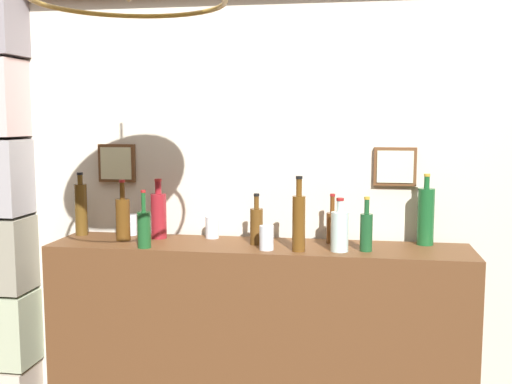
# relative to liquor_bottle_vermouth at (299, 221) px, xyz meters

# --- Properties ---
(panelled_rear_partition) EXTENTS (3.43, 0.15, 2.42)m
(panelled_rear_partition) POSITION_rel_liquor_bottle_vermouth_xyz_m (-0.20, 0.37, 0.05)
(panelled_rear_partition) COLOR beige
(panelled_rear_partition) RESTS_ON ground
(bar_shelf_unit) EXTENTS (1.92, 0.38, 1.10)m
(bar_shelf_unit) POSITION_rel_liquor_bottle_vermouth_xyz_m (-0.20, 0.10, -0.68)
(bar_shelf_unit) COLOR brown
(bar_shelf_unit) RESTS_ON ground
(liquor_bottle_vermouth) EXTENTS (0.06, 0.06, 0.33)m
(liquor_bottle_vermouth) POSITION_rel_liquor_bottle_vermouth_xyz_m (0.00, 0.00, 0.00)
(liquor_bottle_vermouth) COLOR #5C3913
(liquor_bottle_vermouth) RESTS_ON bar_shelf_unit
(liquor_bottle_vodka) EXTENTS (0.08, 0.08, 0.23)m
(liquor_bottle_vodka) POSITION_rel_liquor_bottle_vermouth_xyz_m (0.18, 0.03, -0.04)
(liquor_bottle_vodka) COLOR silver
(liquor_bottle_vodka) RESTS_ON bar_shelf_unit
(liquor_bottle_port) EXTENTS (0.06, 0.06, 0.31)m
(liquor_bottle_port) POSITION_rel_liquor_bottle_vermouth_xyz_m (-1.10, 0.20, 0.00)
(liquor_bottle_port) COLOR #573B15
(liquor_bottle_port) RESTS_ON bar_shelf_unit
(liquor_bottle_amaro) EXTENTS (0.05, 0.05, 0.23)m
(liquor_bottle_amaro) POSITION_rel_liquor_bottle_vermouth_xyz_m (0.14, 0.20, -0.05)
(liquor_bottle_amaro) COLOR #5D3314
(liquor_bottle_amaro) RESTS_ON bar_shelf_unit
(liquor_bottle_rye) EXTENTS (0.06, 0.06, 0.24)m
(liquor_bottle_rye) POSITION_rel_liquor_bottle_vermouth_xyz_m (-0.20, 0.12, -0.04)
(liquor_bottle_rye) COLOR #573815
(liquor_bottle_rye) RESTS_ON bar_shelf_unit
(liquor_bottle_gin) EXTENTS (0.07, 0.07, 0.29)m
(liquor_bottle_gin) POSITION_rel_liquor_bottle_vermouth_xyz_m (-0.84, 0.11, -0.03)
(liquor_bottle_gin) COLOR #573512
(liquor_bottle_gin) RESTS_ON bar_shelf_unit
(liquor_bottle_mezcal) EXTENTS (0.08, 0.08, 0.33)m
(liquor_bottle_mezcal) POSITION_rel_liquor_bottle_vermouth_xyz_m (0.56, 0.23, 0.00)
(liquor_bottle_mezcal) COLOR #195426
(liquor_bottle_mezcal) RESTS_ON bar_shelf_unit
(liquor_bottle_scotch) EXTENTS (0.08, 0.08, 0.29)m
(liquor_bottle_scotch) POSITION_rel_liquor_bottle_vermouth_xyz_m (-0.69, 0.18, -0.02)
(liquor_bottle_scotch) COLOR maroon
(liquor_bottle_scotch) RESTS_ON bar_shelf_unit
(liquor_bottle_rum) EXTENTS (0.05, 0.05, 0.24)m
(liquor_bottle_rum) POSITION_rel_liquor_bottle_vermouth_xyz_m (0.29, 0.05, -0.04)
(liquor_bottle_rum) COLOR #1A4B25
(liquor_bottle_rum) RESTS_ON bar_shelf_unit
(liquor_bottle_brandy) EXTENTS (0.06, 0.06, 0.26)m
(liquor_bottle_brandy) POSITION_rel_liquor_bottle_vermouth_xyz_m (-0.69, -0.04, -0.04)
(liquor_bottle_brandy) COLOR #1B5024
(liquor_bottle_brandy) RESTS_ON bar_shelf_unit
(glass_tumbler_rocks) EXTENTS (0.07, 0.07, 0.10)m
(glass_tumbler_rocks) POSITION_rel_liquor_bottle_vermouth_xyz_m (-0.86, 0.24, -0.08)
(glass_tumbler_rocks) COLOR silver
(glass_tumbler_rocks) RESTS_ON bar_shelf_unit
(glass_tumbler_highball) EXTENTS (0.06, 0.06, 0.11)m
(glass_tumbler_highball) POSITION_rel_liquor_bottle_vermouth_xyz_m (-0.14, 0.01, -0.08)
(glass_tumbler_highball) COLOR silver
(glass_tumbler_highball) RESTS_ON bar_shelf_unit
(glass_tumbler_shot) EXTENTS (0.07, 0.07, 0.10)m
(glass_tumbler_shot) POSITION_rel_liquor_bottle_vermouth_xyz_m (-0.44, 0.23, -0.08)
(glass_tumbler_shot) COLOR silver
(glass_tumbler_shot) RESTS_ON bar_shelf_unit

